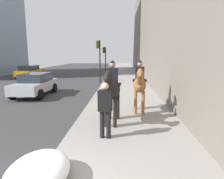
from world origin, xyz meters
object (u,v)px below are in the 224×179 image
mounted_horse_near (112,89)px  pedestrian_greeting (105,107)px  car_near_lane (30,71)px  traffic_light_near_curb (99,55)px  mounted_horse_far (140,84)px  car_mid_lane (35,84)px  traffic_light_far_curb (105,57)px

mounted_horse_near → pedestrian_greeting: mounted_horse_near is taller
car_near_lane → pedestrian_greeting: bearing=-149.6°
mounted_horse_near → pedestrian_greeting: bearing=-0.5°
pedestrian_greeting → traffic_light_near_curb: 13.05m
mounted_horse_far → traffic_light_near_curb: traffic_light_near_curb is taller
car_mid_lane → traffic_light_near_curb: (6.10, -3.47, 1.89)m
mounted_horse_near → traffic_light_far_curb: traffic_light_far_curb is taller
mounted_horse_far → car_near_lane: 17.98m
mounted_horse_far → car_mid_lane: 7.50m
pedestrian_greeting → car_near_lane: (16.72, 10.16, -0.35)m
pedestrian_greeting → mounted_horse_near: bearing=1.5°
mounted_horse_far → car_near_lane: size_ratio=0.50×
pedestrian_greeting → car_near_lane: pedestrian_greeting is taller
pedestrian_greeting → car_near_lane: 19.57m
mounted_horse_near → traffic_light_far_curb: size_ratio=0.65×
mounted_horse_near → mounted_horse_far: 1.91m
traffic_light_near_curb → pedestrian_greeting: bearing=-172.6°
pedestrian_greeting → traffic_light_far_curb: traffic_light_far_curb is taller
mounted_horse_near → traffic_light_near_curb: traffic_light_near_curb is taller
traffic_light_near_curb → traffic_light_far_curb: (5.88, -0.03, -0.23)m
traffic_light_near_curb → traffic_light_far_curb: traffic_light_near_curb is taller
car_near_lane → traffic_light_far_curb: bearing=-77.6°
mounted_horse_near → traffic_light_near_curb: bearing=-165.8°
car_near_lane → car_mid_lane: 11.17m
mounted_horse_near → car_near_lane: (15.42, 10.29, -0.67)m
car_near_lane → traffic_light_near_curb: traffic_light_near_curb is taller
car_near_lane → traffic_light_far_curb: size_ratio=1.27×
traffic_light_near_curb → traffic_light_far_curb: size_ratio=1.10×
pedestrian_greeting → traffic_light_far_curb: bearing=12.3°
mounted_horse_near → car_near_lane: bearing=-140.9°
traffic_light_near_curb → traffic_light_far_curb: bearing=-0.3°
mounted_horse_far → pedestrian_greeting: mounted_horse_far is taller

